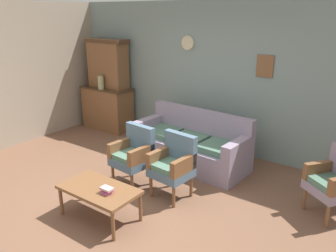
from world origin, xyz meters
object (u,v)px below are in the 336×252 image
(book_stack_on_table, at_px, (107,190))
(floral_couch, at_px, (192,146))
(side_cabinet, at_px, (108,108))
(coffee_table, at_px, (99,191))
(wingback_chair_by_fireplace, at_px, (335,180))
(vase_on_cabinet, at_px, (101,82))
(armchair_row_middle, at_px, (133,153))
(armchair_near_cabinet, at_px, (173,163))

(book_stack_on_table, bearing_deg, floral_couch, 92.68)
(side_cabinet, distance_m, floral_couch, 2.56)
(side_cabinet, distance_m, coffee_table, 3.54)
(wingback_chair_by_fireplace, xyz_separation_m, book_stack_on_table, (-2.19, -1.78, -0.04))
(side_cabinet, distance_m, wingback_chair_by_fireplace, 4.87)
(vase_on_cabinet, relative_size, armchair_row_middle, 0.32)
(side_cabinet, relative_size, vase_on_cabinet, 3.97)
(coffee_table, bearing_deg, vase_on_cabinet, 135.18)
(vase_on_cabinet, bearing_deg, armchair_near_cabinet, -26.26)
(coffee_table, distance_m, book_stack_on_table, 0.19)
(floral_couch, height_order, armchair_near_cabinet, same)
(side_cabinet, xyz_separation_m, coffee_table, (2.43, -2.58, -0.09))
(armchair_near_cabinet, distance_m, coffee_table, 1.09)
(side_cabinet, relative_size, coffee_table, 1.16)
(side_cabinet, bearing_deg, book_stack_on_table, -44.94)
(armchair_row_middle, bearing_deg, vase_on_cabinet, 145.96)
(side_cabinet, xyz_separation_m, floral_couch, (2.51, -0.51, -0.14))
(armchair_row_middle, height_order, coffee_table, armchair_row_middle)
(armchair_row_middle, height_order, book_stack_on_table, armchair_row_middle)
(vase_on_cabinet, relative_size, armchair_near_cabinet, 0.32)
(armchair_row_middle, xyz_separation_m, wingback_chair_by_fireplace, (2.62, 0.82, 0.00))
(armchair_row_middle, xyz_separation_m, book_stack_on_table, (0.42, -0.96, -0.04))
(vase_on_cabinet, xyz_separation_m, wingback_chair_by_fireplace, (4.78, -0.64, -0.58))
(vase_on_cabinet, distance_m, armchair_row_middle, 2.67)
(side_cabinet, relative_size, armchair_row_middle, 1.28)
(armchair_near_cabinet, xyz_separation_m, wingback_chair_by_fireplace, (1.93, 0.76, 0.00))
(vase_on_cabinet, xyz_separation_m, coffee_table, (2.42, -2.40, -0.70))
(armchair_near_cabinet, bearing_deg, coffee_table, -113.76)
(floral_couch, distance_m, wingback_chair_by_fireplace, 2.32)
(armchair_row_middle, bearing_deg, side_cabinet, 143.11)
(side_cabinet, bearing_deg, armchair_near_cabinet, -28.88)
(floral_couch, bearing_deg, wingback_chair_by_fireplace, -7.70)
(book_stack_on_table, bearing_deg, vase_on_cabinet, 136.88)
(floral_couch, height_order, coffee_table, floral_couch)
(floral_couch, relative_size, armchair_row_middle, 2.25)
(side_cabinet, xyz_separation_m, book_stack_on_table, (2.60, -2.60, -0.01))
(wingback_chair_by_fireplace, bearing_deg, coffee_table, -143.41)
(vase_on_cabinet, xyz_separation_m, armchair_near_cabinet, (2.85, -1.41, -0.58))
(armchair_near_cabinet, bearing_deg, armchair_row_middle, -175.45)
(floral_couch, distance_m, book_stack_on_table, 2.09)
(armchair_near_cabinet, relative_size, book_stack_on_table, 5.80)
(floral_couch, distance_m, armchair_row_middle, 1.19)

